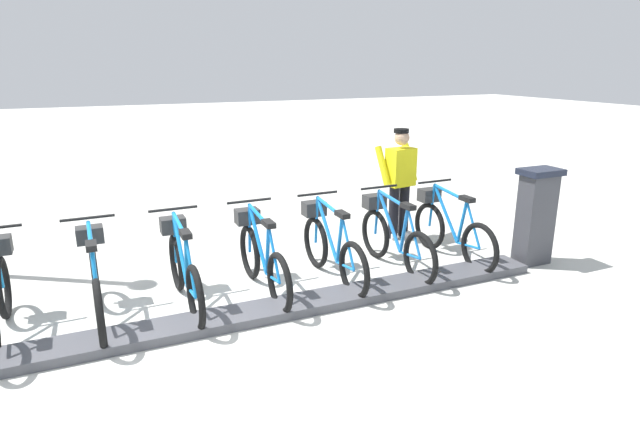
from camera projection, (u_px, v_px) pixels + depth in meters
The scene contains 10 objects.
ground_plane at pixel (217, 325), 5.38m from camera, with size 60.00×60.00×0.00m, color beige.
dock_rail_base at pixel (217, 321), 5.36m from camera, with size 0.44×7.89×0.10m, color #47474C.
payment_kiosk at pixel (536, 215), 6.88m from camera, with size 0.36×0.52×1.28m.
bike_docked_0 at pixel (450, 228), 7.09m from camera, with size 1.72×0.54×1.02m.
bike_docked_1 at pixel (393, 237), 6.75m from camera, with size 1.72×0.54×1.02m.
bike_docked_2 at pixel (331, 246), 6.41m from camera, with size 1.72×0.54×1.02m.
bike_docked_3 at pixel (261, 257), 6.07m from camera, with size 1.72×0.54×1.02m.
bike_docked_4 at pixel (183, 268), 5.73m from camera, with size 1.72×0.54×1.02m.
bike_docked_5 at pixel (96, 281), 5.39m from camera, with size 1.72×0.54×1.02m.
worker_near_rack at pixel (400, 180), 7.81m from camera, with size 0.49×0.66×1.66m.
Camera 1 is at (-4.86, 0.97, 2.60)m, focal length 29.51 mm.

